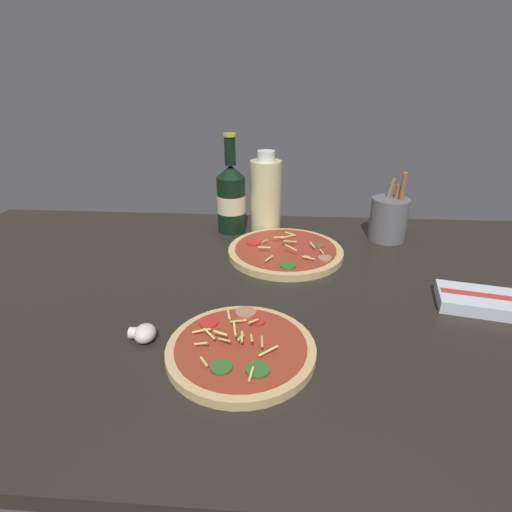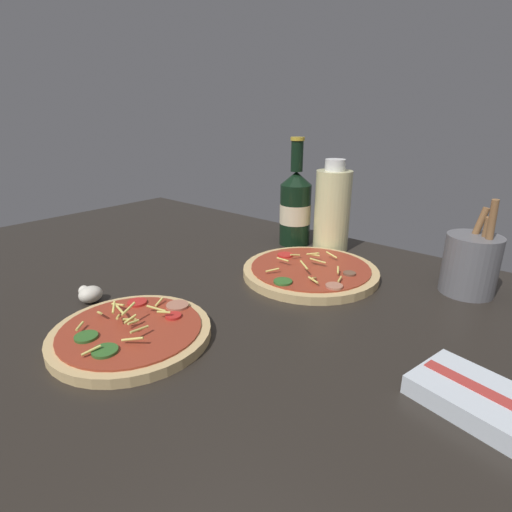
% 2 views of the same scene
% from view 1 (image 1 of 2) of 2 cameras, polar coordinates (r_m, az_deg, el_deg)
% --- Properties ---
extents(counter_slab, '(1.60, 0.90, 0.03)m').
position_cam_1_polar(counter_slab, '(0.82, -1.30, -5.39)').
color(counter_slab, '#28231E').
rests_on(counter_slab, ground).
extents(pizza_near, '(0.23, 0.23, 0.05)m').
position_cam_1_polar(pizza_near, '(0.63, -2.17, -13.15)').
color(pizza_near, tan).
rests_on(pizza_near, counter_slab).
extents(pizza_far, '(0.27, 0.27, 0.06)m').
position_cam_1_polar(pizza_far, '(0.95, 4.23, 0.65)').
color(pizza_far, tan).
rests_on(pizza_far, counter_slab).
extents(beer_bottle, '(0.08, 0.08, 0.26)m').
position_cam_1_polar(beer_bottle, '(1.07, -3.57, 8.34)').
color(beer_bottle, black).
rests_on(beer_bottle, counter_slab).
extents(oil_bottle, '(0.08, 0.08, 0.21)m').
position_cam_1_polar(oil_bottle, '(1.09, 1.39, 8.80)').
color(oil_bottle, beige).
rests_on(oil_bottle, counter_slab).
extents(mushroom_left, '(0.04, 0.04, 0.03)m').
position_cam_1_polar(mushroom_left, '(0.68, -15.74, -10.58)').
color(mushroom_left, white).
rests_on(mushroom_left, counter_slab).
extents(utensil_crock, '(0.09, 0.09, 0.18)m').
position_cam_1_polar(utensil_crock, '(1.08, 18.43, 5.13)').
color(utensil_crock, slate).
rests_on(utensil_crock, counter_slab).
extents(dish_towel, '(0.19, 0.13, 0.03)m').
position_cam_1_polar(dish_towel, '(0.86, 30.32, -5.70)').
color(dish_towel, silver).
rests_on(dish_towel, counter_slab).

